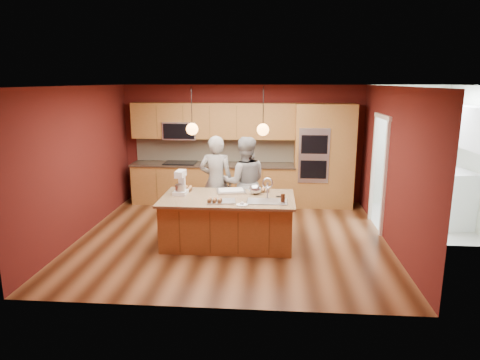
# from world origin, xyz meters

# --- Properties ---
(floor) EXTENTS (5.50, 5.50, 0.00)m
(floor) POSITION_xyz_m (0.00, 0.00, 0.00)
(floor) COLOR #3E1F0E
(floor) RESTS_ON ground
(ceiling) EXTENTS (5.50, 5.50, 0.00)m
(ceiling) POSITION_xyz_m (0.00, 0.00, 2.70)
(ceiling) COLOR silver
(ceiling) RESTS_ON ground
(wall_back) EXTENTS (5.50, 0.00, 5.50)m
(wall_back) POSITION_xyz_m (0.00, 2.50, 1.35)
(wall_back) COLOR #4F1512
(wall_back) RESTS_ON ground
(wall_front) EXTENTS (5.50, 0.00, 5.50)m
(wall_front) POSITION_xyz_m (0.00, -2.50, 1.35)
(wall_front) COLOR #4F1512
(wall_front) RESTS_ON ground
(wall_left) EXTENTS (0.00, 5.00, 5.00)m
(wall_left) POSITION_xyz_m (-2.75, 0.00, 1.35)
(wall_left) COLOR #4F1512
(wall_left) RESTS_ON ground
(wall_right) EXTENTS (0.00, 5.00, 5.00)m
(wall_right) POSITION_xyz_m (2.75, 0.00, 1.35)
(wall_right) COLOR #4F1512
(wall_right) RESTS_ON ground
(cabinet_run) EXTENTS (3.74, 0.64, 2.30)m
(cabinet_run) POSITION_xyz_m (-0.68, 2.25, 0.98)
(cabinet_run) COLOR olive
(cabinet_run) RESTS_ON floor
(oven_column) EXTENTS (1.30, 0.62, 2.30)m
(oven_column) POSITION_xyz_m (1.85, 2.19, 1.15)
(oven_column) COLOR olive
(oven_column) RESTS_ON floor
(doorway_trim) EXTENTS (0.08, 1.11, 2.20)m
(doorway_trim) POSITION_xyz_m (2.73, 0.80, 1.05)
(doorway_trim) COLOR white
(doorway_trim) RESTS_ON wall_right
(laundry_room) EXTENTS (2.60, 2.70, 2.70)m
(laundry_room) POSITION_xyz_m (4.35, 1.20, 1.95)
(laundry_room) COLOR beige
(laundry_room) RESTS_ON ground
(pendant_left) EXTENTS (0.20, 0.20, 0.80)m
(pendant_left) POSITION_xyz_m (-0.63, -0.29, 2.00)
(pendant_left) COLOR black
(pendant_left) RESTS_ON ceiling
(pendant_right) EXTENTS (0.20, 0.20, 0.80)m
(pendant_right) POSITION_xyz_m (0.55, -0.29, 2.00)
(pendant_right) COLOR black
(pendant_right) RESTS_ON ceiling
(island) EXTENTS (2.27, 1.28, 1.22)m
(island) POSITION_xyz_m (-0.03, -0.29, 0.43)
(island) COLOR olive
(island) RESTS_ON floor
(person_left) EXTENTS (0.66, 0.44, 1.78)m
(person_left) POSITION_xyz_m (-0.36, 0.60, 0.89)
(person_left) COLOR black
(person_left) RESTS_ON floor
(person_right) EXTENTS (0.94, 0.78, 1.77)m
(person_right) POSITION_xyz_m (0.19, 0.60, 0.88)
(person_right) COLOR gray
(person_right) RESTS_ON floor
(stand_mixer) EXTENTS (0.24, 0.32, 0.42)m
(stand_mixer) POSITION_xyz_m (-0.89, -0.15, 1.02)
(stand_mixer) COLOR white
(stand_mixer) RESTS_ON island
(sheet_cake) EXTENTS (0.57, 0.47, 0.05)m
(sheet_cake) POSITION_xyz_m (-0.02, 0.06, 0.86)
(sheet_cake) COLOR silver
(sheet_cake) RESTS_ON island
(cooling_rack) EXTENTS (0.49, 0.38, 0.02)m
(cooling_rack) POSITION_xyz_m (-0.12, -0.58, 0.85)
(cooling_rack) COLOR silver
(cooling_rack) RESTS_ON island
(mixing_bowl) EXTENTS (0.22, 0.22, 0.19)m
(mixing_bowl) POSITION_xyz_m (0.42, -0.05, 0.93)
(mixing_bowl) COLOR silver
(mixing_bowl) RESTS_ON island
(plate) EXTENTS (0.19, 0.19, 0.01)m
(plate) POSITION_xyz_m (0.24, -0.76, 0.85)
(plate) COLOR white
(plate) RESTS_ON island
(tumbler) EXTENTS (0.07, 0.07, 0.14)m
(tumbler) POSITION_xyz_m (0.89, -0.53, 0.91)
(tumbler) COLOR #35160A
(tumbler) RESTS_ON island
(phone) EXTENTS (0.15, 0.10, 0.01)m
(phone) POSITION_xyz_m (0.86, -0.19, 0.84)
(phone) COLOR black
(phone) RESTS_ON island
(cupcakes_left) EXTENTS (0.26, 0.26, 0.08)m
(cupcakes_left) POSITION_xyz_m (-0.86, 0.09, 0.88)
(cupcakes_left) COLOR #BA824E
(cupcakes_left) RESTS_ON island
(cupcakes_rack) EXTENTS (0.25, 0.16, 0.07)m
(cupcakes_rack) POSITION_xyz_m (-0.21, -0.68, 0.89)
(cupcakes_rack) COLOR #BA824E
(cupcakes_rack) RESTS_ON island
(cupcakes_right) EXTENTS (0.23, 0.23, 0.07)m
(cupcakes_right) POSITION_xyz_m (0.55, 0.14, 0.87)
(cupcakes_right) COLOR #BA824E
(cupcakes_right) RESTS_ON island
(washer) EXTENTS (0.78, 0.80, 1.09)m
(washer) POSITION_xyz_m (4.20, 0.93, 0.55)
(washer) COLOR white
(washer) RESTS_ON floor
(dryer) EXTENTS (0.84, 0.85, 1.05)m
(dryer) POSITION_xyz_m (4.21, 1.53, 0.53)
(dryer) COLOR white
(dryer) RESTS_ON floor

